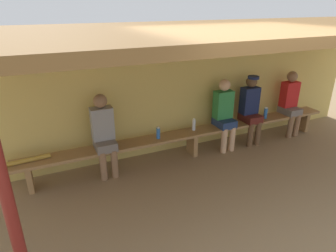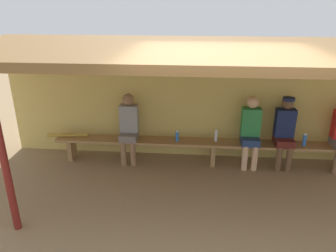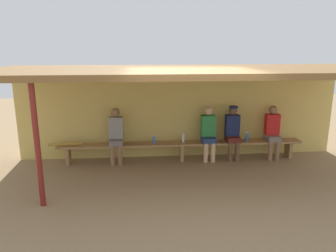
{
  "view_description": "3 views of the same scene",
  "coord_description": "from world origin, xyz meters",
  "px_view_note": "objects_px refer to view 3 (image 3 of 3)",
  "views": [
    {
      "loc": [
        -2.41,
        -2.72,
        2.62
      ],
      "look_at": [
        -0.68,
        1.12,
        0.85
      ],
      "focal_mm": 31.63,
      "sensor_mm": 36.0,
      "label": 1
    },
    {
      "loc": [
        -0.39,
        -3.97,
        2.96
      ],
      "look_at": [
        -0.83,
        1.27,
        0.86
      ],
      "focal_mm": 34.33,
      "sensor_mm": 36.0,
      "label": 2
    },
    {
      "loc": [
        -0.98,
        -5.95,
        2.77
      ],
      "look_at": [
        -0.37,
        1.2,
        0.97
      ],
      "focal_mm": 34.29,
      "sensor_mm": 36.0,
      "label": 3
    }
  ],
  "objects_px": {
    "player_in_red": "(273,130)",
    "baseball_bat": "(65,144)",
    "support_post": "(37,147)",
    "player_in_white": "(116,133)",
    "player_middle": "(208,131)",
    "water_bottle_blue": "(247,137)",
    "player_in_blue": "(233,130)",
    "water_bottle_orange": "(154,140)",
    "bench": "(182,145)",
    "water_bottle_green": "(183,138)"
  },
  "relations": [
    {
      "from": "support_post",
      "to": "water_bottle_blue",
      "type": "height_order",
      "value": "support_post"
    },
    {
      "from": "player_in_red",
      "to": "water_bottle_blue",
      "type": "distance_m",
      "value": 0.68
    },
    {
      "from": "player_in_blue",
      "to": "player_in_red",
      "type": "relative_size",
      "value": 1.01
    },
    {
      "from": "bench",
      "to": "water_bottle_green",
      "type": "relative_size",
      "value": 26.92
    },
    {
      "from": "player_in_white",
      "to": "support_post",
      "type": "bearing_deg",
      "value": -119.09
    },
    {
      "from": "baseball_bat",
      "to": "water_bottle_blue",
      "type": "bearing_deg",
      "value": -5.18
    },
    {
      "from": "support_post",
      "to": "water_bottle_orange",
      "type": "relative_size",
      "value": 10.58
    },
    {
      "from": "water_bottle_orange",
      "to": "baseball_bat",
      "type": "xyz_separation_m",
      "value": [
        -2.12,
        0.02,
        -0.07
      ]
    },
    {
      "from": "player_in_white",
      "to": "water_bottle_orange",
      "type": "bearing_deg",
      "value": -1.3
    },
    {
      "from": "bench",
      "to": "player_in_white",
      "type": "distance_m",
      "value": 1.63
    },
    {
      "from": "player_middle",
      "to": "water_bottle_blue",
      "type": "distance_m",
      "value": 0.99
    },
    {
      "from": "bench",
      "to": "player_in_white",
      "type": "height_order",
      "value": "player_in_white"
    },
    {
      "from": "player_in_blue",
      "to": "water_bottle_green",
      "type": "relative_size",
      "value": 6.04
    },
    {
      "from": "support_post",
      "to": "player_middle",
      "type": "distance_m",
      "value": 4.04
    },
    {
      "from": "water_bottle_blue",
      "to": "support_post",
      "type": "bearing_deg",
      "value": -154.75
    },
    {
      "from": "player_in_blue",
      "to": "player_middle",
      "type": "relative_size",
      "value": 1.01
    },
    {
      "from": "bench",
      "to": "player_in_blue",
      "type": "distance_m",
      "value": 1.32
    },
    {
      "from": "bench",
      "to": "player_in_blue",
      "type": "relative_size",
      "value": 4.46
    },
    {
      "from": "player_in_white",
      "to": "baseball_bat",
      "type": "distance_m",
      "value": 1.23
    },
    {
      "from": "player_in_blue",
      "to": "player_in_red",
      "type": "bearing_deg",
      "value": -0.03
    },
    {
      "from": "player_in_red",
      "to": "water_bottle_orange",
      "type": "height_order",
      "value": "player_in_red"
    },
    {
      "from": "water_bottle_orange",
      "to": "water_bottle_green",
      "type": "relative_size",
      "value": 0.93
    },
    {
      "from": "water_bottle_blue",
      "to": "water_bottle_orange",
      "type": "bearing_deg",
      "value": 179.78
    },
    {
      "from": "player_in_red",
      "to": "player_middle",
      "type": "distance_m",
      "value": 1.63
    },
    {
      "from": "player_middle",
      "to": "baseball_bat",
      "type": "xyz_separation_m",
      "value": [
        -3.46,
        -0.0,
        -0.24
      ]
    },
    {
      "from": "baseball_bat",
      "to": "water_bottle_orange",
      "type": "bearing_deg",
      "value": -5.31
    },
    {
      "from": "player_middle",
      "to": "player_in_white",
      "type": "distance_m",
      "value": 2.25
    },
    {
      "from": "player_in_blue",
      "to": "water_bottle_blue",
      "type": "height_order",
      "value": "player_in_blue"
    },
    {
      "from": "support_post",
      "to": "player_in_white",
      "type": "distance_m",
      "value": 2.43
    },
    {
      "from": "player_in_white",
      "to": "water_bottle_blue",
      "type": "distance_m",
      "value": 3.23
    },
    {
      "from": "player_in_white",
      "to": "player_in_red",
      "type": "bearing_deg",
      "value": 0.0
    },
    {
      "from": "player_in_red",
      "to": "water_bottle_blue",
      "type": "height_order",
      "value": "player_in_red"
    },
    {
      "from": "bench",
      "to": "baseball_bat",
      "type": "bearing_deg",
      "value": -180.0
    },
    {
      "from": "player_middle",
      "to": "water_bottle_orange",
      "type": "height_order",
      "value": "player_middle"
    },
    {
      "from": "support_post",
      "to": "player_in_red",
      "type": "distance_m",
      "value": 5.49
    },
    {
      "from": "water_bottle_orange",
      "to": "player_in_red",
      "type": "bearing_deg",
      "value": 0.4
    },
    {
      "from": "player_in_red",
      "to": "baseball_bat",
      "type": "xyz_separation_m",
      "value": [
        -5.09,
        -0.0,
        -0.24
      ]
    },
    {
      "from": "support_post",
      "to": "player_middle",
      "type": "height_order",
      "value": "support_post"
    },
    {
      "from": "bench",
      "to": "water_bottle_blue",
      "type": "distance_m",
      "value": 1.65
    },
    {
      "from": "bench",
      "to": "player_middle",
      "type": "xyz_separation_m",
      "value": [
        0.66,
        0.0,
        0.34
      ]
    },
    {
      "from": "water_bottle_blue",
      "to": "player_in_red",
      "type": "bearing_deg",
      "value": 2.59
    },
    {
      "from": "water_bottle_orange",
      "to": "bench",
      "type": "bearing_deg",
      "value": 1.49
    },
    {
      "from": "player_in_red",
      "to": "player_middle",
      "type": "bearing_deg",
      "value": 180.0
    },
    {
      "from": "player_in_red",
      "to": "player_middle",
      "type": "relative_size",
      "value": 1.0
    },
    {
      "from": "bench",
      "to": "water_bottle_green",
      "type": "height_order",
      "value": "water_bottle_green"
    },
    {
      "from": "player_in_red",
      "to": "water_bottle_green",
      "type": "distance_m",
      "value": 2.25
    },
    {
      "from": "support_post",
      "to": "player_in_red",
      "type": "height_order",
      "value": "support_post"
    },
    {
      "from": "player_in_blue",
      "to": "player_middle",
      "type": "distance_m",
      "value": 0.61
    },
    {
      "from": "player_in_red",
      "to": "water_bottle_green",
      "type": "relative_size",
      "value": 5.99
    },
    {
      "from": "player_in_blue",
      "to": "water_bottle_green",
      "type": "bearing_deg",
      "value": 178.14
    }
  ]
}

